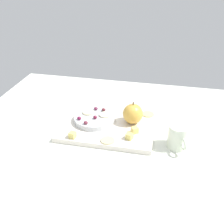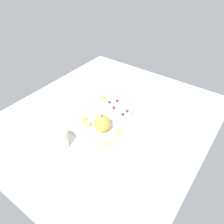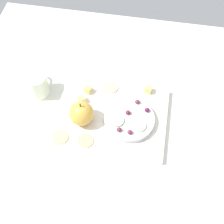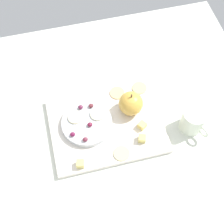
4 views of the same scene
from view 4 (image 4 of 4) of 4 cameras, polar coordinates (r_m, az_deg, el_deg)
table at (r=108.66cm, az=-1.51°, el=-3.97°), size 112.89×99.29×4.15cm
platter at (r=106.75cm, az=-0.98°, el=-2.38°), size 36.40×28.12×1.92cm
serving_dish at (r=105.20cm, az=-4.42°, el=-1.99°), size 16.37×16.37×2.00cm
apple_whole at (r=105.26cm, az=3.33°, el=1.50°), size 8.00×8.00×8.00cm
apple_stem at (r=101.37cm, az=3.46°, el=2.85°), size 0.50×0.50×1.20cm
cheese_cube_0 at (r=104.84cm, az=5.31°, el=-2.36°), size 3.12×3.12×2.25cm
cheese_cube_1 at (r=99.50cm, az=-5.59°, el=-9.05°), size 2.62×2.62×2.25cm
cheese_cube_2 at (r=102.75cm, az=5.31°, el=-4.68°), size 2.87×2.87×2.25cm
cracker_0 at (r=113.35cm, az=4.84°, el=4.23°), size 5.07×5.07×0.40cm
cracker_1 at (r=101.34cm, az=1.69°, el=-7.28°), size 5.07×5.07×0.40cm
cracker_2 at (r=111.84cm, az=0.91°, el=3.38°), size 5.07×5.07×0.40cm
grape_0 at (r=106.44cm, az=-5.55°, el=0.86°), size 1.62×1.46×1.30cm
grape_1 at (r=106.43cm, az=-3.72°, el=1.11°), size 1.62×1.46×1.31cm
grape_2 at (r=100.82cm, az=-4.72°, el=-4.83°), size 1.62×1.46×1.34cm
grape_3 at (r=101.97cm, az=-6.95°, el=-3.92°), size 1.62×1.46×1.35cm
grape_4 at (r=103.00cm, az=-3.91°, el=-2.23°), size 1.62×1.46×1.35cm
apple_slice_0 at (r=105.12cm, az=-6.48°, el=-0.93°), size 4.72×4.72×0.60cm
apple_slice_1 at (r=105.12cm, az=-2.56°, el=-0.38°), size 4.72×4.72×0.60cm
cup at (r=106.94cm, az=14.06°, el=-1.47°), size 7.63×10.51×8.70cm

